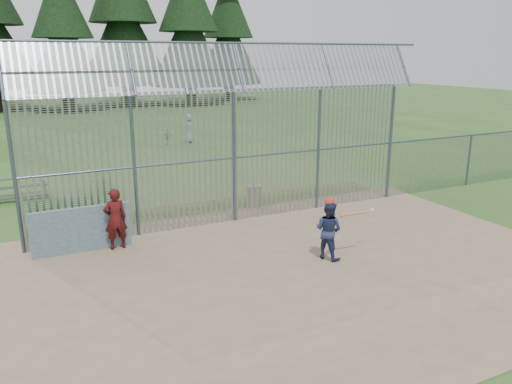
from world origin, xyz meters
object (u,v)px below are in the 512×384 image
batter (328,230)px  bleacher (1,190)px  trash_can (253,196)px  dugout_wall (81,230)px  onlooker (115,219)px

batter → bleacher: 11.95m
trash_can → bleacher: 8.90m
dugout_wall → trash_can: size_ratio=3.05×
dugout_wall → trash_can: (5.77, 1.71, -0.24)m
dugout_wall → batter: size_ratio=1.68×
onlooker → trash_can: bearing=-162.6°
bleacher → onlooker: bearing=-66.6°
batter → onlooker: 5.54m
onlooker → trash_can: size_ratio=2.01×
batter → bleacher: size_ratio=0.50×
onlooker → trash_can: onlooker is taller
batter → bleacher: batter is taller
bleacher → trash_can: bearing=-30.3°
trash_can → bleacher: trash_can is taller
batter → bleacher: bearing=11.8°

